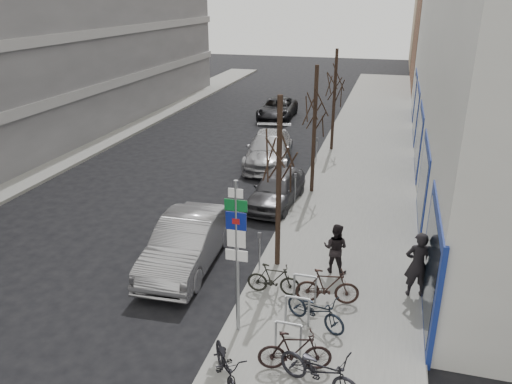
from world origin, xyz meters
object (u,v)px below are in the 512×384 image
Objects in this scene: tree_near at (279,143)px; bike_far_curb at (320,367)px; lane_car at (277,109)px; bike_rack at (297,307)px; tree_mid at (316,100)px; meter_back at (317,148)px; highway_sign_pole at (237,249)px; bike_mid_curb at (316,307)px; pedestrian_far at (335,248)px; bike_near_right at (295,351)px; pedestrian_near at (418,264)px; parked_car_back at (269,149)px; parked_car_mid at (277,189)px; bike_mid_inner at (274,279)px; meter_front at (259,247)px; meter_mid at (295,185)px; bike_near_left at (226,363)px; tree_far at (336,76)px; parked_car_front at (187,243)px; bike_far_inner at (327,286)px.

tree_near is 6.39m from bike_far_curb.
tree_near is at bearing -78.95° from lane_car.
bike_rack is 2.30m from bike_far_curb.
tree_mid is 5.13m from meter_back.
highway_sign_pole is 14.10m from meter_back.
pedestrian_far reaches higher than bike_mid_curb.
meter_back is at bearing 92.45° from tree_near.
bike_near_right is 4.74m from pedestrian_near.
parked_car_back is (-4.27, 14.58, 0.12)m from bike_near_right.
parked_car_mid is at bearing 106.99° from bike_rack.
bike_mid_inner is at bearing -80.34° from tree_near.
meter_front is at bearing 50.60° from bike_far_curb.
highway_sign_pole is 8.71m from parked_car_mid.
bike_mid_inner is at bearing -82.92° from parked_car_back.
meter_mid is at bearing -90.00° from meter_back.
tree_mid is at bearing 0.80° from bike_mid_inner.
bike_near_left is (0.34, -1.90, -1.73)m from highway_sign_pole.
pedestrian_near reaches higher than lane_car.
tree_mid is at bearing -6.78° from bike_near_right.
tree_far reaches higher than parked_car_mid.
bike_far_curb is 1.01× the size of pedestrian_near.
bike_near_left is 5.63m from parked_car_front.
bike_far_curb is (2.30, -1.50, -1.71)m from highway_sign_pole.
pedestrian_far is at bearing -77.92° from meter_back.
meter_front is 4.95m from bike_near_left.
pedestrian_near is (4.14, -0.66, -2.98)m from tree_near.
tree_far reaches higher than parked_car_back.
parked_car_mid is (-1.20, -1.54, -3.40)m from tree_mid.
meter_mid is 0.72× the size of bike_far_inner.
tree_far is (0.00, 6.50, 0.00)m from tree_mid.
tree_near is (-1.20, 2.90, 3.44)m from bike_rack.
bike_far_inner is (2.26, -6.75, -0.23)m from meter_mid.
bike_mid_inner is 0.79× the size of bike_far_curb.
highway_sign_pole is at bearing -156.41° from bike_rack.
meter_mid is 5.55m from parked_car_back.
highway_sign_pole is at bearing -88.98° from meter_back.
meter_mid is (0.00, 5.50, 0.00)m from meter_front.
pedestrian_far is (4.59, 0.62, 0.14)m from parked_car_front.
meter_back is (-0.25, 14.01, -1.54)m from highway_sign_pole.
bike_far_inner is (0.34, 2.81, 0.02)m from bike_near_right.
tree_near is at bearing 8.46° from bike_mid_inner.
bike_far_inner is (-0.29, 3.27, -0.07)m from bike_far_curb.
pedestrian_far is at bearing -82.13° from tree_far.
parked_car_mid is 15.35m from lane_car.
meter_mid reaches higher than parked_car_mid.
tree_far is 4.08m from meter_back.
bike_near_right is at bearing -78.07° from lane_car.
tree_near is at bearing -90.00° from tree_far.
lane_car is (-4.82, 25.31, -0.04)m from bike_near_left.
meter_front is at bearing -0.42° from parked_car_front.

